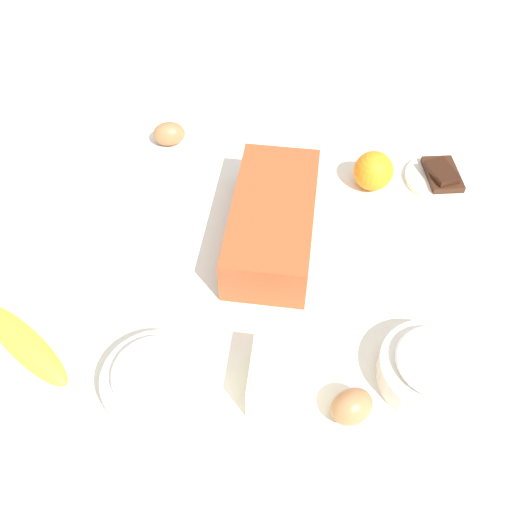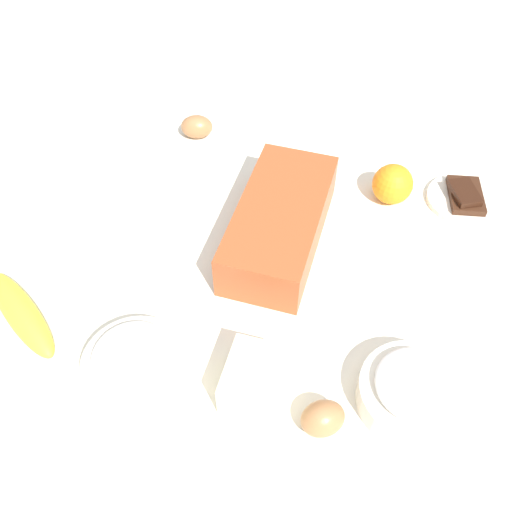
% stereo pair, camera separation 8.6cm
% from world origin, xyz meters
% --- Properties ---
extents(ground_plane, '(2.40, 2.40, 0.02)m').
position_xyz_m(ground_plane, '(0.00, 0.00, -0.01)').
color(ground_plane, silver).
extents(loaf_pan, '(0.29, 0.15, 0.08)m').
position_xyz_m(loaf_pan, '(-0.08, 0.01, 0.04)').
color(loaf_pan, '#9E4723').
rests_on(loaf_pan, ground_plane).
extents(flour_bowl, '(0.14, 0.14, 0.07)m').
position_xyz_m(flour_bowl, '(0.23, -0.09, 0.03)').
color(flour_bowl, silver).
rests_on(flour_bowl, ground_plane).
extents(sugar_bowl, '(0.14, 0.14, 0.07)m').
position_xyz_m(sugar_bowl, '(0.13, 0.27, 0.03)').
color(sugar_bowl, silver).
rests_on(sugar_bowl, ground_plane).
extents(banana, '(0.13, 0.19, 0.04)m').
position_xyz_m(banana, '(0.21, -0.29, 0.02)').
color(banana, yellow).
rests_on(banana, ground_plane).
extents(orange_fruit, '(0.07, 0.07, 0.07)m').
position_xyz_m(orange_fruit, '(-0.24, 0.16, 0.04)').
color(orange_fruit, orange).
rests_on(orange_fruit, ground_plane).
extents(butter_block, '(0.10, 0.07, 0.06)m').
position_xyz_m(butter_block, '(0.19, 0.07, 0.03)').
color(butter_block, '#F4EDB2').
rests_on(butter_block, ground_plane).
extents(egg_near_butter, '(0.06, 0.07, 0.05)m').
position_xyz_m(egg_near_butter, '(-0.28, -0.23, 0.02)').
color(egg_near_butter, '#9C683F').
rests_on(egg_near_butter, ground_plane).
extents(egg_beside_bowl, '(0.07, 0.07, 0.05)m').
position_xyz_m(egg_beside_bowl, '(0.21, 0.17, 0.02)').
color(egg_beside_bowl, '#A16C41').
rests_on(egg_beside_bowl, ground_plane).
extents(chocolate_plate, '(0.13, 0.13, 0.03)m').
position_xyz_m(chocolate_plate, '(-0.28, 0.29, 0.01)').
color(chocolate_plate, silver).
rests_on(chocolate_plate, ground_plane).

